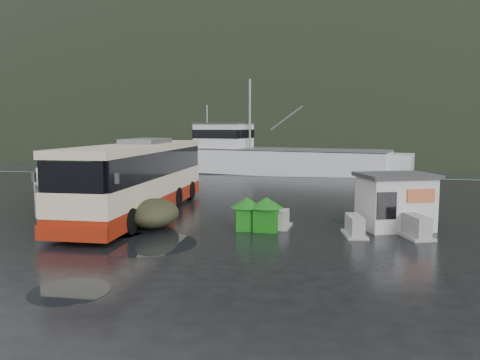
% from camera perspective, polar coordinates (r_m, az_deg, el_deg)
% --- Properties ---
extents(ground, '(160.00, 160.00, 0.00)m').
position_cam_1_polar(ground, '(20.73, -7.28, -5.36)').
color(ground, black).
rests_on(ground, ground).
extents(harbor_water, '(300.00, 180.00, 0.02)m').
position_cam_1_polar(harbor_water, '(129.59, 7.08, 4.67)').
color(harbor_water, black).
rests_on(harbor_water, ground).
extents(quay_edge, '(160.00, 0.60, 1.50)m').
position_cam_1_polar(quay_edge, '(40.06, 1.08, 0.48)').
color(quay_edge, '#999993').
rests_on(quay_edge, ground).
extents(headland, '(780.00, 540.00, 570.00)m').
position_cam_1_polar(headland, '(269.45, 10.61, 5.59)').
color(headland, black).
rests_on(headland, ground).
extents(coach_bus, '(3.31, 12.99, 3.67)m').
position_cam_1_polar(coach_bus, '(23.45, -12.12, -4.06)').
color(coach_bus, beige).
rests_on(coach_bus, ground).
extents(white_van, '(3.64, 6.17, 2.44)m').
position_cam_1_polar(white_van, '(25.36, -19.77, -3.50)').
color(white_van, silver).
rests_on(white_van, ground).
extents(waste_bin_left, '(1.15, 1.15, 1.35)m').
position_cam_1_polar(waste_bin_left, '(19.54, 0.83, -6.04)').
color(waste_bin_left, '#146812').
rests_on(waste_bin_left, ground).
extents(waste_bin_right, '(1.03, 1.03, 1.40)m').
position_cam_1_polar(waste_bin_right, '(19.36, 3.22, -6.17)').
color(waste_bin_right, '#146812').
rests_on(waste_bin_right, ground).
extents(dome_tent, '(2.70, 3.38, 1.19)m').
position_cam_1_polar(dome_tent, '(20.36, -10.50, -5.63)').
color(dome_tent, '#30321E').
rests_on(dome_tent, ground).
extents(ticket_kiosk, '(3.56, 3.12, 2.33)m').
position_cam_1_polar(ticket_kiosk, '(20.72, 18.28, -5.65)').
color(ticket_kiosk, silver).
rests_on(ticket_kiosk, ground).
extents(jersey_barrier_a, '(0.87, 1.50, 0.71)m').
position_cam_1_polar(jersey_barrier_a, '(19.99, 5.05, -5.78)').
color(jersey_barrier_a, '#999993').
rests_on(jersey_barrier_a, ground).
extents(jersey_barrier_b, '(1.00, 1.68, 0.79)m').
position_cam_1_polar(jersey_barrier_b, '(18.99, 13.77, -6.60)').
color(jersey_barrier_b, '#999993').
rests_on(jersey_barrier_b, ground).
extents(jersey_barrier_c, '(1.39, 1.95, 0.88)m').
position_cam_1_polar(jersey_barrier_c, '(19.45, 20.43, -6.52)').
color(jersey_barrier_c, '#999993').
rests_on(jersey_barrier_c, ground).
extents(fishing_trawler, '(26.94, 12.31, 10.54)m').
position_cam_1_polar(fishing_trawler, '(48.27, 4.50, 1.50)').
color(fishing_trawler, silver).
rests_on(fishing_trawler, ground).
extents(puddles, '(11.98, 12.92, 0.01)m').
position_cam_1_polar(puddles, '(17.65, -7.49, -7.46)').
color(puddles, black).
rests_on(puddles, ground).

